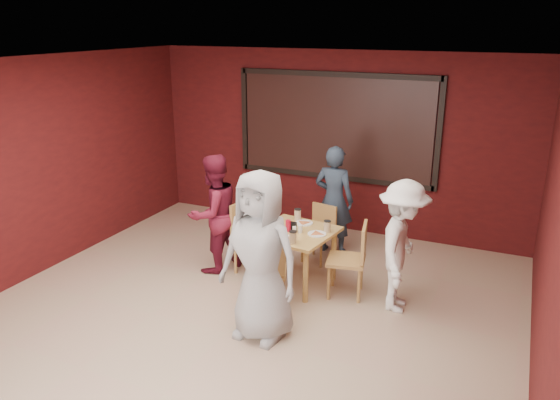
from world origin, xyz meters
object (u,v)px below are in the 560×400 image
at_px(chair_front, 267,269).
at_px(dining_table, 295,237).
at_px(chair_left, 250,233).
at_px(diner_back, 334,200).
at_px(diner_front, 260,256).
at_px(chair_back, 320,230).
at_px(diner_right, 402,246).
at_px(chair_right, 353,256).
at_px(diner_left, 214,214).

bearing_deg(chair_front, dining_table, 86.96).
xyz_separation_m(chair_left, diner_back, (0.79, 1.06, 0.25)).
bearing_deg(chair_front, diner_front, -70.85).
xyz_separation_m(chair_front, chair_back, (0.07, 1.55, -0.07)).
distance_m(chair_front, diner_back, 1.92).
height_order(chair_front, chair_back, chair_front).
distance_m(dining_table, diner_right, 1.35).
xyz_separation_m(chair_front, chair_right, (0.80, 0.73, 0.01)).
bearing_deg(diner_front, diner_right, 49.94).
bearing_deg(dining_table, diner_right, -3.45).
distance_m(chair_right, diner_front, 1.45).
height_order(chair_left, diner_left, diner_left).
relative_size(dining_table, diner_left, 0.65).
xyz_separation_m(chair_back, diner_front, (0.11, -2.08, 0.47)).
bearing_deg(chair_back, chair_left, -135.20).
xyz_separation_m(diner_back, diner_right, (1.24, -1.24, -0.01)).
relative_size(diner_front, diner_right, 1.18).
height_order(diner_back, diner_left, diner_left).
height_order(chair_front, chair_right, chair_right).
bearing_deg(chair_front, diner_left, 148.11).
height_order(chair_front, diner_right, diner_right).
bearing_deg(dining_table, diner_back, 84.78).
distance_m(dining_table, diner_back, 1.17).
xyz_separation_m(chair_back, chair_right, (0.72, -0.82, 0.08)).
height_order(diner_front, diner_back, diner_front).
height_order(chair_back, chair_left, chair_left).
bearing_deg(diner_right, diner_back, 41.55).
height_order(dining_table, diner_right, diner_right).
distance_m(chair_front, diner_right, 1.55).
relative_size(chair_back, chair_right, 0.85).
bearing_deg(dining_table, chair_front, -93.04).
relative_size(chair_front, diner_right, 0.58).
xyz_separation_m(diner_front, diner_back, (-0.04, 2.42, -0.13)).
distance_m(chair_left, diner_right, 2.05).
height_order(dining_table, chair_back, dining_table).
distance_m(chair_front, chair_left, 1.06).
bearing_deg(chair_left, dining_table, -8.00).
bearing_deg(chair_back, diner_left, -143.48).
distance_m(diner_back, diner_left, 1.74).
height_order(diner_back, diner_right, diner_back).
height_order(dining_table, chair_right, chair_right).
distance_m(dining_table, chair_front, 0.75).
bearing_deg(chair_front, chair_back, 87.24).
distance_m(diner_left, diner_right, 2.48).
bearing_deg(chair_back, chair_front, -92.76).
distance_m(dining_table, diner_front, 1.30).
height_order(diner_front, diner_right, diner_front).
relative_size(chair_left, chair_right, 1.03).
xyz_separation_m(chair_front, diner_back, (0.14, 1.90, 0.27)).
distance_m(chair_left, diner_left, 0.54).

